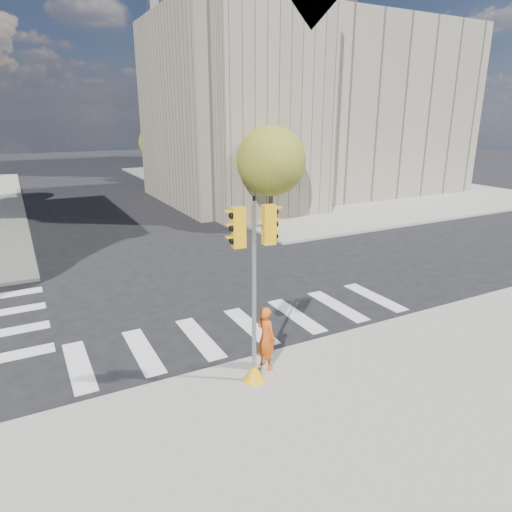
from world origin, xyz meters
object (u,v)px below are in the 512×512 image
(lamp_far, at_px, (181,139))
(lamp_near, at_px, (249,148))
(traffic_signal, at_px, (254,308))
(photographer, at_px, (266,338))

(lamp_far, bearing_deg, lamp_near, -90.00)
(lamp_far, xyz_separation_m, traffic_signal, (-9.59, -33.14, -2.37))
(lamp_near, xyz_separation_m, photographer, (-9.00, -18.70, -3.54))
(lamp_far, relative_size, photographer, 4.58)
(traffic_signal, height_order, photographer, traffic_signal)
(lamp_near, relative_size, lamp_far, 1.00)
(traffic_signal, distance_m, photographer, 1.39)
(traffic_signal, bearing_deg, lamp_far, 79.77)
(lamp_near, height_order, traffic_signal, lamp_near)
(lamp_near, distance_m, lamp_far, 14.00)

